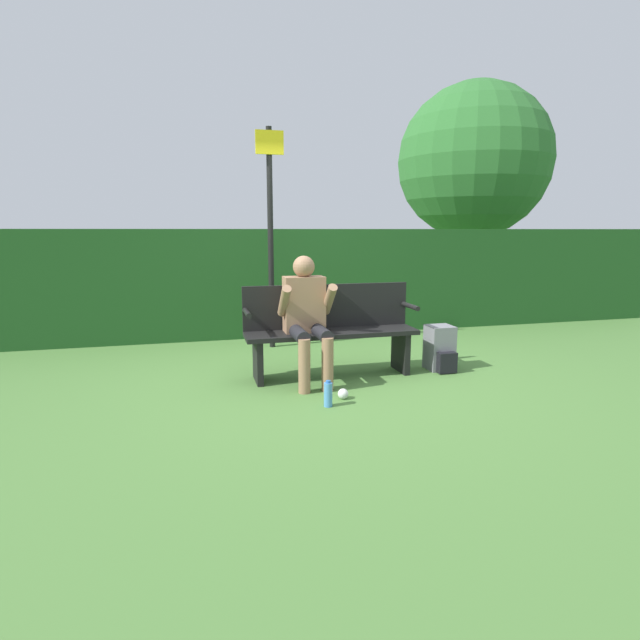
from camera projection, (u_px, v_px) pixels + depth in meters
ground_plane at (332, 376)px, 5.11m from camera, size 40.00×40.00×0.00m
hedge_back at (289, 282)px, 7.12m from camera, size 12.00×0.55×1.49m
park_bench at (330, 328)px, 5.08m from camera, size 1.75×0.41×0.92m
person_seated at (307, 313)px, 4.84m from camera, size 0.53×0.66×1.23m
backpack at (440, 349)px, 5.31m from camera, size 0.26×0.35×0.47m
water_bottle at (328, 394)px, 4.21m from camera, size 0.07×0.07×0.23m
signpost at (270, 227)px, 6.11m from camera, size 0.34×0.09×2.68m
parked_car at (83, 259)px, 15.65m from camera, size 3.34×4.75×1.20m
tree at (474, 162)px, 10.29m from camera, size 3.12×3.12×4.43m
litter_crumple at (343, 394)px, 4.41m from camera, size 0.09×0.09×0.09m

